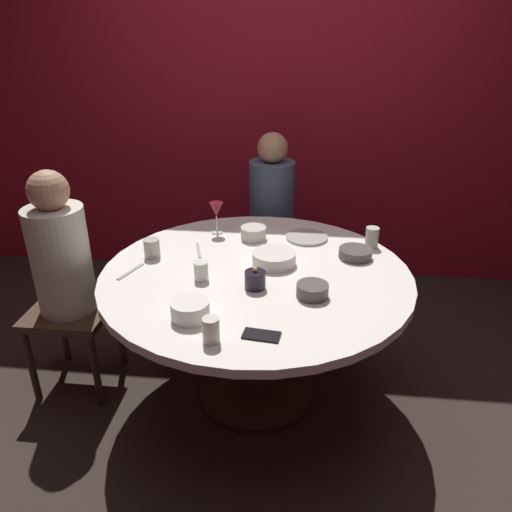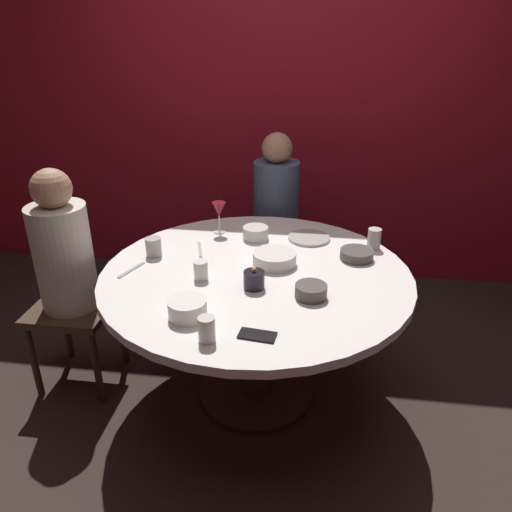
% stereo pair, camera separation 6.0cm
% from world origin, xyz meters
% --- Properties ---
extents(ground_plane, '(8.00, 8.00, 0.00)m').
position_xyz_m(ground_plane, '(0.00, 0.00, 0.00)').
color(ground_plane, '#2D231E').
extents(back_wall, '(6.00, 0.10, 2.60)m').
position_xyz_m(back_wall, '(0.00, 1.53, 1.30)').
color(back_wall, maroon).
rests_on(back_wall, ground).
extents(dining_table, '(1.46, 1.46, 0.73)m').
position_xyz_m(dining_table, '(0.00, 0.00, 0.60)').
color(dining_table, white).
rests_on(dining_table, ground).
extents(seated_diner_left, '(0.40, 0.40, 1.19)m').
position_xyz_m(seated_diner_left, '(-0.96, 0.00, 0.73)').
color(seated_diner_left, '#3F2D1E').
rests_on(seated_diner_left, ground).
extents(seated_diner_back, '(0.40, 0.40, 1.19)m').
position_xyz_m(seated_diner_back, '(0.00, 0.96, 0.73)').
color(seated_diner_back, '#3F2D1E').
rests_on(seated_diner_back, ground).
extents(candle_holder, '(0.09, 0.09, 0.10)m').
position_xyz_m(candle_holder, '(0.01, -0.16, 0.77)').
color(candle_holder, black).
rests_on(candle_holder, dining_table).
extents(wine_glass, '(0.08, 0.08, 0.18)m').
position_xyz_m(wine_glass, '(-0.27, 0.45, 0.86)').
color(wine_glass, silver).
rests_on(wine_glass, dining_table).
extents(dinner_plate, '(0.23, 0.23, 0.01)m').
position_xyz_m(dinner_plate, '(0.23, 0.42, 0.74)').
color(dinner_plate, '#B2ADA3').
rests_on(dinner_plate, dining_table).
extents(cell_phone, '(0.15, 0.09, 0.01)m').
position_xyz_m(cell_phone, '(0.08, -0.52, 0.73)').
color(cell_phone, black).
rests_on(cell_phone, dining_table).
extents(bowl_serving_large, '(0.14, 0.14, 0.06)m').
position_xyz_m(bowl_serving_large, '(0.26, -0.21, 0.76)').
color(bowl_serving_large, '#4C4742').
rests_on(bowl_serving_large, dining_table).
extents(bowl_salad_center, '(0.15, 0.15, 0.07)m').
position_xyz_m(bowl_salad_center, '(-0.21, -0.43, 0.77)').
color(bowl_salad_center, silver).
rests_on(bowl_salad_center, dining_table).
extents(bowl_small_white, '(0.21, 0.21, 0.06)m').
position_xyz_m(bowl_small_white, '(0.08, 0.09, 0.76)').
color(bowl_small_white, silver).
rests_on(bowl_small_white, dining_table).
extents(bowl_sauce_side, '(0.16, 0.16, 0.05)m').
position_xyz_m(bowl_sauce_side, '(0.48, 0.20, 0.75)').
color(bowl_sauce_side, '#4C4742').
rests_on(bowl_sauce_side, dining_table).
extents(bowl_rice_portion, '(0.14, 0.14, 0.07)m').
position_xyz_m(bowl_rice_portion, '(-0.06, 0.39, 0.76)').
color(bowl_rice_portion, beige).
rests_on(bowl_rice_portion, dining_table).
extents(cup_near_candle, '(0.08, 0.08, 0.09)m').
position_xyz_m(cup_near_candle, '(-0.53, 0.10, 0.78)').
color(cup_near_candle, '#B2ADA3').
rests_on(cup_near_candle, dining_table).
extents(cup_by_left_diner, '(0.06, 0.06, 0.10)m').
position_xyz_m(cup_by_left_diner, '(-0.10, -0.58, 0.78)').
color(cup_by_left_diner, beige).
rests_on(cup_by_left_diner, dining_table).
extents(cup_by_right_diner, '(0.06, 0.06, 0.09)m').
position_xyz_m(cup_by_right_diner, '(-0.24, -0.11, 0.77)').
color(cup_by_right_diner, silver).
rests_on(cup_by_right_diner, dining_table).
extents(cup_center_front, '(0.07, 0.07, 0.11)m').
position_xyz_m(cup_center_front, '(0.57, 0.34, 0.78)').
color(cup_center_front, beige).
rests_on(cup_center_front, dining_table).
extents(fork_near_plate, '(0.08, 0.17, 0.01)m').
position_xyz_m(fork_near_plate, '(-0.59, -0.07, 0.73)').
color(fork_near_plate, '#B7B7BC').
rests_on(fork_near_plate, dining_table).
extents(knife_near_plate, '(0.07, 0.18, 0.01)m').
position_xyz_m(knife_near_plate, '(-0.32, 0.20, 0.73)').
color(knife_near_plate, '#B7B7BC').
rests_on(knife_near_plate, dining_table).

